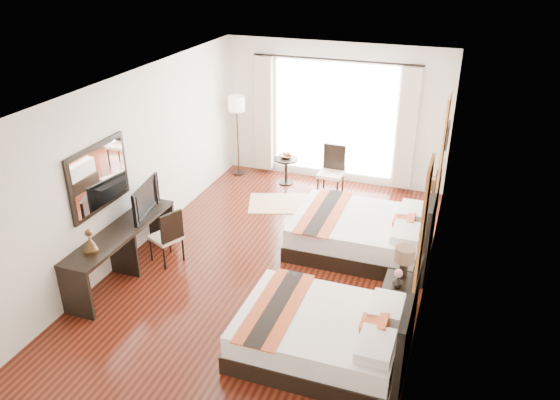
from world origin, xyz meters
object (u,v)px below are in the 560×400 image
(nightstand, at_px, (398,296))
(fruit_bowl, at_px, (286,157))
(table_lamp, at_px, (405,257))
(console_desk, at_px, (124,252))
(window_chair, at_px, (331,181))
(bed_far, at_px, (365,232))
(floor_lamp, at_px, (237,109))
(bed_near, at_px, (327,333))
(desk_chair, at_px, (167,246))
(vase, at_px, (398,280))
(side_table, at_px, (286,171))
(television, at_px, (141,199))

(nightstand, bearing_deg, fruit_bowl, 128.59)
(table_lamp, bearing_deg, console_desk, -171.62)
(window_chair, bearing_deg, bed_far, 32.01)
(bed_far, relative_size, floor_lamp, 1.29)
(bed_near, bearing_deg, desk_chair, 157.33)
(vase, relative_size, side_table, 0.27)
(bed_near, height_order, window_chair, bed_near)
(vase, xyz_separation_m, fruit_bowl, (-2.78, 3.64, 0.00))
(bed_near, bearing_deg, nightstand, 59.03)
(television, height_order, fruit_bowl, television)
(vase, bearing_deg, television, 176.81)
(bed_far, xyz_separation_m, nightstand, (0.74, -1.43, -0.08))
(table_lamp, distance_m, fruit_bowl, 4.41)
(bed_far, height_order, television, television)
(nightstand, height_order, fruit_bowl, fruit_bowl)
(bed_near, xyz_separation_m, television, (-3.26, 1.21, 0.71))
(bed_far, distance_m, television, 3.54)
(bed_far, relative_size, vase, 14.56)
(table_lamp, relative_size, side_table, 0.77)
(bed_near, distance_m, television, 3.55)
(floor_lamp, bearing_deg, table_lamp, -41.89)
(bed_far, xyz_separation_m, vase, (0.73, -1.57, 0.26))
(nightstand, bearing_deg, bed_far, 117.51)
(desk_chair, bearing_deg, television, 22.84)
(bed_near, distance_m, console_desk, 3.35)
(table_lamp, xyz_separation_m, vase, (-0.03, -0.25, -0.21))
(bed_far, height_order, console_desk, bed_far)
(console_desk, relative_size, television, 2.48)
(nightstand, height_order, console_desk, console_desk)
(bed_near, xyz_separation_m, console_desk, (-3.28, 0.66, 0.08))
(console_desk, relative_size, fruit_bowl, 9.57)
(fruit_bowl, bearing_deg, bed_near, -65.43)
(bed_far, bearing_deg, vase, -65.17)
(nightstand, relative_size, fruit_bowl, 2.15)
(console_desk, xyz_separation_m, window_chair, (2.17, 3.70, -0.08))
(nightstand, distance_m, television, 4.02)
(vase, relative_size, floor_lamp, 0.09)
(bed_far, bearing_deg, fruit_bowl, 134.69)
(bed_near, height_order, television, television)
(nightstand, distance_m, floor_lamp, 5.46)
(window_chair, bearing_deg, desk_chair, -27.11)
(television, height_order, floor_lamp, floor_lamp)
(side_table, distance_m, window_chair, 1.03)
(nightstand, height_order, vase, vase)
(floor_lamp, relative_size, side_table, 3.07)
(vase, height_order, side_table, vase)
(desk_chair, relative_size, floor_lamp, 0.53)
(television, distance_m, fruit_bowl, 3.64)
(bed_near, bearing_deg, television, 159.66)
(window_chair, bearing_deg, vase, 29.64)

